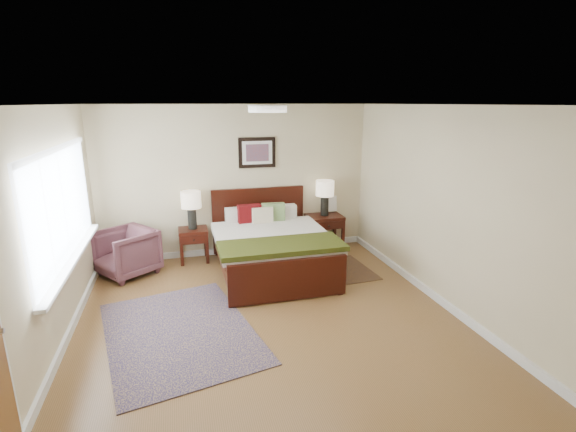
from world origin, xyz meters
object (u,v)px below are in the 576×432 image
object	(u,v)px
nightstand_left	(193,236)
lamp_right	(325,192)
bed	(271,240)
armchair	(126,252)
nightstand_right	(324,228)
lamp_left	(191,203)
rug_persian	(179,332)

from	to	relation	value
nightstand_left	lamp_right	world-z (taller)	lamp_right
bed	nightstand_left	distance (m)	1.36
nightstand_left	armchair	world-z (taller)	armchair
bed	nightstand_right	bearing A→B (deg)	34.09
nightstand_left	nightstand_right	xyz separation A→B (m)	(2.25, 0.01, -0.05)
nightstand_right	lamp_left	xyz separation A→B (m)	(-2.25, 0.01, 0.59)
lamp_right	rug_persian	bearing A→B (deg)	-138.63
bed	lamp_left	bearing A→B (deg)	145.03
lamp_left	rug_persian	size ratio (longest dim) A/B	0.28
lamp_left	armchair	size ratio (longest dim) A/B	0.79
bed	lamp_left	size ratio (longest dim) A/B	3.37
nightstand_left	armchair	distance (m)	1.05
nightstand_left	lamp_right	bearing A→B (deg)	0.51
nightstand_right	lamp_left	bearing A→B (deg)	179.63
armchair	rug_persian	bearing A→B (deg)	-15.41
armchair	rug_persian	xyz separation A→B (m)	(0.73, -1.91, -0.35)
lamp_left	lamp_right	xyz separation A→B (m)	(2.25, 0.00, 0.07)
lamp_left	rug_persian	bearing A→B (deg)	-97.12
bed	lamp_left	distance (m)	1.44
bed	armchair	bearing A→B (deg)	167.83
bed	armchair	distance (m)	2.18
rug_persian	lamp_right	bearing A→B (deg)	29.37
nightstand_left	lamp_left	xyz separation A→B (m)	(-0.00, 0.02, 0.54)
lamp_right	nightstand_right	bearing A→B (deg)	-90.00
nightstand_left	lamp_right	distance (m)	2.34
nightstand_right	lamp_right	bearing A→B (deg)	90.00
lamp_right	armchair	xyz separation A→B (m)	(-3.26, -0.32, -0.68)
lamp_left	lamp_right	bearing A→B (deg)	0.00
lamp_left	armchair	xyz separation A→B (m)	(-1.00, -0.32, -0.62)
armchair	lamp_left	bearing A→B (deg)	71.66
nightstand_left	rug_persian	bearing A→B (deg)	-97.18
bed	lamp_right	bearing A→B (deg)	34.59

